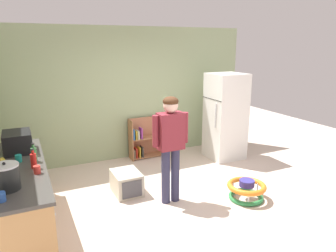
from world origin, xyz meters
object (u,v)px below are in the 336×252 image
object	(u,v)px
teal_cup	(19,158)
refrigerator	(225,116)
ketchup_bottle	(34,160)
green_glass_bottle	(34,154)
baby_walker	(246,190)
microwave	(17,142)
crock_pot	(6,177)
banana_bunch	(2,160)
red_cup	(37,170)
standing_person	(171,140)
blue_cup	(1,197)
kitchen_counter	(22,199)
orange_cup	(7,141)
yellow_cup	(29,141)
pet_carrier	(127,183)
bookshelf	(145,140)

from	to	relation	value
teal_cup	refrigerator	bearing A→B (deg)	14.65
ketchup_bottle	teal_cup	bearing A→B (deg)	118.71
ketchup_bottle	green_glass_bottle	world-z (taller)	same
refrigerator	baby_walker	size ratio (longest dim) A/B	2.95
refrigerator	microwave	xyz separation A→B (m)	(-3.93, -0.58, 0.15)
crock_pot	banana_bunch	world-z (taller)	crock_pot
baby_walker	red_cup	distance (m)	3.05
standing_person	microwave	xyz separation A→B (m)	(-2.03, 0.70, 0.04)
green_glass_bottle	blue_cup	world-z (taller)	green_glass_bottle
kitchen_counter	refrigerator	size ratio (longest dim) A/B	1.29
kitchen_counter	standing_person	size ratio (longest dim) A/B	1.40
orange_cup	yellow_cup	size ratio (longest dim) A/B	1.00
standing_person	ketchup_bottle	bearing A→B (deg)	-178.37
microwave	blue_cup	bearing A→B (deg)	-96.25
banana_bunch	orange_cup	world-z (taller)	orange_cup
teal_cup	microwave	bearing A→B (deg)	89.64
kitchen_counter	banana_bunch	bearing A→B (deg)	123.97
kitchen_counter	microwave	xyz separation A→B (m)	(0.02, 0.60, 0.59)
kitchen_counter	microwave	size ratio (longest dim) A/B	4.78
ketchup_bottle	blue_cup	size ratio (longest dim) A/B	2.59
microwave	banana_bunch	xyz separation A→B (m)	(-0.20, -0.34, -0.11)
refrigerator	green_glass_bottle	world-z (taller)	refrigerator
refrigerator	pet_carrier	bearing A→B (deg)	-163.33
green_glass_bottle	banana_bunch	bearing A→B (deg)	154.99
orange_cup	yellow_cup	world-z (taller)	same
crock_pot	kitchen_counter	bearing A→B (deg)	81.05
ketchup_bottle	microwave	bearing A→B (deg)	102.39
baby_walker	green_glass_bottle	xyz separation A→B (m)	(-2.95, 0.63, 0.84)
bookshelf	red_cup	world-z (taller)	red_cup
blue_cup	yellow_cup	xyz separation A→B (m)	(0.31, 1.80, 0.00)
standing_person	ketchup_bottle	xyz separation A→B (m)	(-1.87, -0.05, 0.00)
green_glass_bottle	bookshelf	bearing A→B (deg)	39.40
bookshelf	orange_cup	bearing A→B (deg)	-160.98
standing_person	crock_pot	size ratio (longest dim) A/B	5.43
blue_cup	yellow_cup	size ratio (longest dim) A/B	1.00
kitchen_counter	red_cup	world-z (taller)	red_cup
crock_pot	microwave	bearing A→B (deg)	84.41
blue_cup	microwave	bearing A→B (deg)	83.75
bookshelf	baby_walker	xyz separation A→B (m)	(0.72, -2.46, -0.22)
microwave	teal_cup	world-z (taller)	microwave
standing_person	refrigerator	bearing A→B (deg)	33.99
red_cup	kitchen_counter	bearing A→B (deg)	121.12
refrigerator	standing_person	world-z (taller)	refrigerator
microwave	ketchup_bottle	xyz separation A→B (m)	(0.16, -0.75, -0.04)
crock_pot	blue_cup	bearing A→B (deg)	-99.37
standing_person	teal_cup	xyz separation A→B (m)	(-2.03, 0.25, -0.05)
baby_walker	pet_carrier	bearing A→B (deg)	148.22
microwave	blue_cup	size ratio (longest dim) A/B	5.05
red_cup	blue_cup	distance (m)	0.67
crock_pot	yellow_cup	size ratio (longest dim) A/B	3.17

